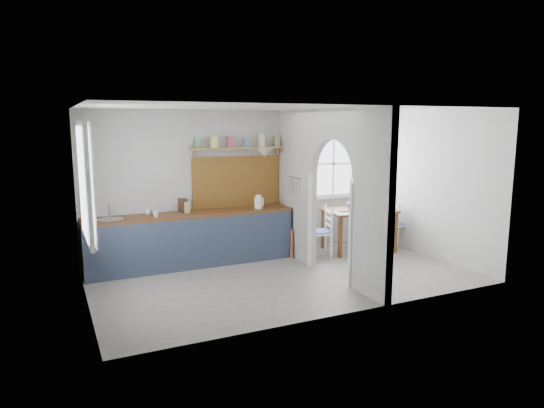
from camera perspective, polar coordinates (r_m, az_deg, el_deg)
name	(u,v)px	position (r m, az deg, el deg)	size (l,w,h in m)	color
floor	(286,278)	(7.65, 1.71, -8.67)	(5.80, 3.20, 0.01)	gray
ceiling	(287,108)	(7.27, 1.82, 11.20)	(5.80, 3.20, 0.01)	#B9B9B9
walls	(287,195)	(7.34, 1.77, 1.01)	(5.81, 3.21, 2.60)	#B9B9B9
partition	(325,183)	(7.71, 6.23, 2.50)	(0.12, 3.20, 2.60)	#B9B9B9
kitchen_window	(83,182)	(6.53, -21.32, 2.39)	(0.10, 1.16, 1.50)	white
nook_window	(333,164)	(9.54, 7.21, 4.74)	(1.76, 0.10, 1.30)	white
counter	(192,238)	(8.32, -9.43, -4.01)	(3.50, 0.60, 0.90)	#562D18
sink	(110,220)	(7.97, -18.49, -1.80)	(0.40, 0.40, 0.02)	#B4B9BF
backsplash	(237,182)	(8.68, -4.15, 2.65)	(1.65, 0.03, 0.90)	brown
shelf	(238,145)	(8.55, -4.00, 6.90)	(1.75, 0.20, 0.21)	#9D7144
pendant_lamp	(265,153)	(8.38, -0.87, 6.07)	(0.26, 0.26, 0.16)	beige
utensil_rail	(295,178)	(8.40, 2.71, 3.12)	(0.02, 0.02, 0.50)	#B4B9BF
dining_table	(359,230)	(9.28, 10.16, -3.02)	(1.26, 0.84, 0.79)	#562D18
chair_left	(319,231)	(8.79, 5.50, -3.22)	(0.41, 0.41, 0.90)	white
chair_right	(399,223)	(9.83, 14.68, -2.17)	(0.41, 0.41, 0.89)	white
kettle	(258,202)	(8.50, -1.61, 0.26)	(0.20, 0.16, 0.24)	white
mug_a	(156,214)	(7.96, -13.53, -1.15)	(0.11, 0.11, 0.10)	silver
mug_b	(148,212)	(8.17, -14.41, -0.91)	(0.13, 0.13, 0.10)	silver
knife_block	(183,205)	(8.29, -10.46, -0.15)	(0.10, 0.15, 0.23)	#41291E
jar	(187,207)	(8.23, -9.92, -0.37)	(0.11, 0.11, 0.18)	tan
towel_magenta	(291,243)	(8.65, 2.27, -4.60)	(0.02, 0.03, 0.51)	#CC3867
towel_orange	(292,245)	(8.63, 2.35, -4.80)	(0.02, 0.03, 0.51)	#C77922
bowl	(376,207)	(9.28, 12.15, -0.34)	(0.35, 0.35, 0.08)	white
table_cup	(356,209)	(8.92, 9.83, -0.59)	(0.11, 0.11, 0.10)	#64A35B
plate	(344,211)	(9.00, 8.48, -0.77)	(0.18, 0.18, 0.01)	#3C3334
vase	(351,203)	(9.37, 9.26, 0.11)	(0.16, 0.16, 0.17)	#66396F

